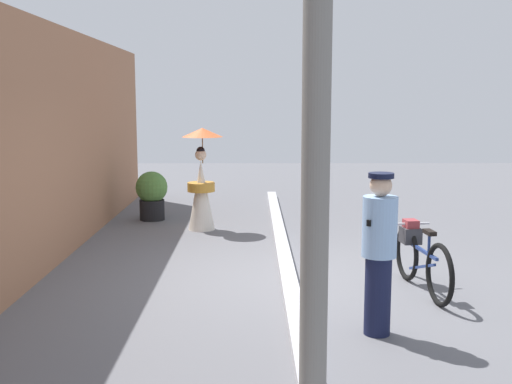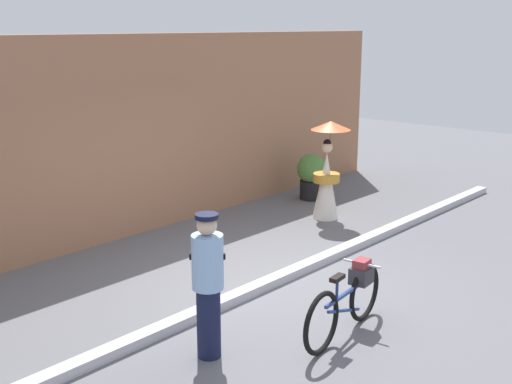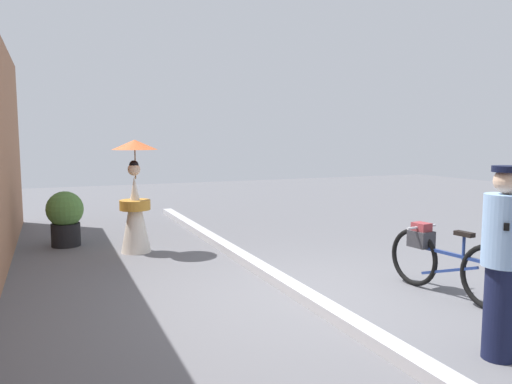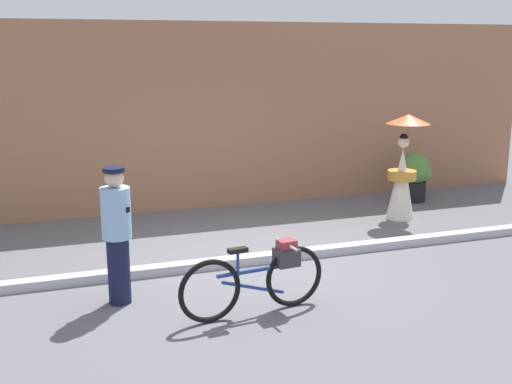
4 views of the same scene
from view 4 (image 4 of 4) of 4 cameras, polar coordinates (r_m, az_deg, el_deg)
ground_plane at (r=8.80m, az=-0.20°, el=-6.46°), size 30.00×30.00×0.00m
building_wall at (r=11.63m, az=-5.66°, el=6.82°), size 14.00×0.40×3.37m
sidewalk_curb at (r=8.78m, az=-0.20°, el=-6.10°), size 14.00×0.20×0.12m
bicycle_near_officer at (r=7.10m, az=0.35°, el=-7.69°), size 1.76×0.48×0.81m
person_officer at (r=7.40m, az=-12.48°, el=-3.60°), size 0.34×0.34×1.62m
person_with_parasol at (r=11.10m, az=13.16°, el=2.05°), size 0.73×0.73×1.82m
potted_plant_by_door at (r=12.52m, az=14.18°, el=1.53°), size 0.63×0.61×0.95m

